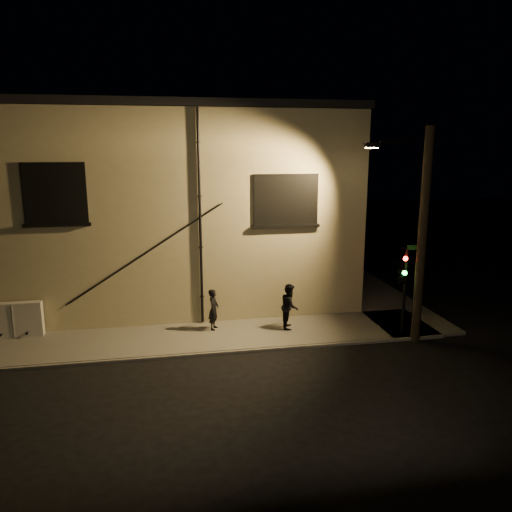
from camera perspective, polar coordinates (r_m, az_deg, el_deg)
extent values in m
plane|color=black|center=(17.91, 0.53, -10.77)|extent=(90.00, 90.00, 0.00)
cube|color=#5A5851|center=(18.98, -9.41, -9.36)|extent=(20.00, 3.00, 0.12)
cube|color=#5A5851|center=(26.94, 10.86, -2.80)|extent=(3.00, 16.00, 0.12)
cube|color=tan|center=(25.29, -10.19, 5.91)|extent=(16.00, 12.00, 8.50)
cube|color=black|center=(25.18, -10.59, 15.90)|extent=(16.20, 12.20, 0.30)
cube|color=black|center=(19.56, -21.98, 6.69)|extent=(2.20, 0.10, 2.20)
cube|color=black|center=(19.57, -21.97, 6.70)|extent=(1.98, 0.05, 1.98)
cube|color=black|center=(19.81, 3.45, 6.48)|extent=(2.60, 0.10, 2.00)
cube|color=#A5B28C|center=(19.83, 3.44, 6.48)|extent=(2.38, 0.05, 1.78)
cylinder|color=black|center=(19.30, -6.40, 4.19)|extent=(0.11, 0.11, 8.30)
cylinder|color=black|center=(19.53, -12.76, 0.15)|extent=(5.96, 0.04, 3.75)
cylinder|color=black|center=(19.51, -12.42, 0.34)|extent=(5.96, 0.04, 3.75)
cube|color=#B9B7B0|center=(20.62, -25.91, -6.57)|extent=(2.01, 0.34, 1.32)
imported|color=black|center=(19.36, -4.87, -6.10)|extent=(0.57, 0.68, 1.59)
imported|color=black|center=(19.46, 3.87, -5.72)|extent=(0.88, 1.01, 1.75)
cylinder|color=black|center=(19.65, 16.61, -3.82)|extent=(0.12, 0.12, 3.22)
imported|color=black|center=(19.27, 16.31, -2.01)|extent=(0.81, 1.98, 0.78)
sphere|color=#FF140C|center=(18.98, 16.72, -0.29)|extent=(0.17, 0.17, 0.17)
sphere|color=#14FF3F|center=(19.10, 16.62, -1.86)|extent=(0.17, 0.17, 0.17)
cube|color=#0C4C1E|center=(19.42, 17.83, 0.95)|extent=(0.70, 0.03, 0.18)
cylinder|color=black|center=(18.67, 18.47, 1.98)|extent=(0.32, 0.32, 7.74)
cylinder|color=black|center=(18.51, 16.14, 12.44)|extent=(1.96, 1.07, 0.10)
cube|color=black|center=(18.67, 13.11, 12.27)|extent=(0.55, 0.28, 0.18)
cube|color=#FFC672|center=(18.67, 13.09, 11.96)|extent=(0.42, 0.20, 0.04)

